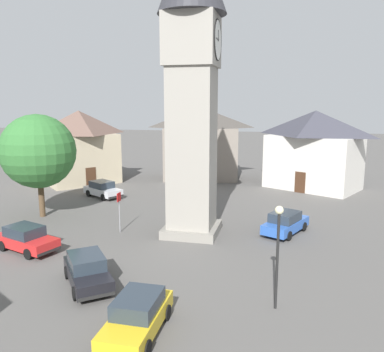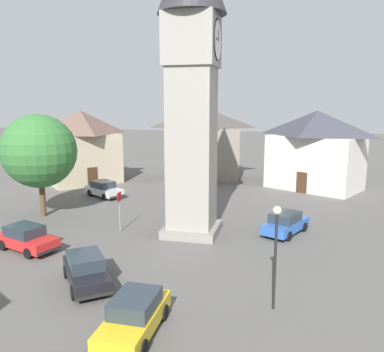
% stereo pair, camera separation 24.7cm
% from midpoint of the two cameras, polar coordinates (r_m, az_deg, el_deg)
% --- Properties ---
extents(ground_plane, '(200.00, 200.00, 0.00)m').
position_cam_midpoint_polar(ground_plane, '(26.97, -0.27, -8.41)').
color(ground_plane, '#565451').
extents(clock_tower, '(4.35, 4.35, 20.21)m').
position_cam_midpoint_polar(clock_tower, '(25.68, -0.29, 17.33)').
color(clock_tower, gray).
rests_on(clock_tower, ground).
extents(car_blue_kerb, '(2.90, 4.45, 1.53)m').
position_cam_midpoint_polar(car_blue_kerb, '(25.80, -23.41, -8.42)').
color(car_blue_kerb, red).
rests_on(car_blue_kerb, ground).
extents(car_silver_kerb, '(4.45, 3.27, 1.53)m').
position_cam_midpoint_polar(car_silver_kerb, '(27.46, 13.29, -6.68)').
color(car_silver_kerb, '#2D5BB7').
rests_on(car_silver_kerb, ground).
extents(car_red_corner, '(3.51, 4.42, 1.53)m').
position_cam_midpoint_polar(car_red_corner, '(37.95, -13.15, -1.90)').
color(car_red_corner, silver).
rests_on(car_red_corner, ground).
extents(car_white_side, '(4.13, 1.83, 1.53)m').
position_cam_midpoint_polar(car_white_side, '(16.00, -8.48, -19.59)').
color(car_white_side, gold).
rests_on(car_white_side, ground).
extents(car_black_far, '(4.27, 3.90, 1.53)m').
position_cam_midpoint_polar(car_black_far, '(20.20, -15.46, -13.20)').
color(car_black_far, black).
rests_on(car_black_far, ground).
extents(pedestrian, '(0.49, 0.38, 1.69)m').
position_cam_midpoint_polar(pedestrian, '(37.37, -3.90, -1.44)').
color(pedestrian, '#2D3351').
rests_on(pedestrian, ground).
extents(tree, '(5.68, 5.68, 8.02)m').
position_cam_midpoint_polar(tree, '(32.14, -21.84, 3.36)').
color(tree, brown).
rests_on(tree, ground).
extents(building_terrace_right, '(9.52, 10.86, 8.09)m').
position_cam_midpoint_polar(building_terrace_right, '(42.25, 17.29, 3.79)').
color(building_terrace_right, beige).
rests_on(building_terrace_right, ground).
extents(building_corner_back, '(9.71, 9.56, 8.04)m').
position_cam_midpoint_polar(building_corner_back, '(45.05, -16.25, 4.20)').
color(building_corner_back, tan).
rests_on(building_corner_back, ground).
extents(building_hall_far, '(6.99, 9.66, 8.39)m').
position_cam_midpoint_polar(building_hall_far, '(45.67, 1.15, 4.92)').
color(building_hall_far, slate).
rests_on(building_hall_far, ground).
extents(lamp_post, '(0.36, 0.36, 4.60)m').
position_cam_midpoint_polar(lamp_post, '(16.94, 12.10, -9.17)').
color(lamp_post, black).
rests_on(lamp_post, ground).
extents(road_sign, '(0.60, 0.07, 2.80)m').
position_cam_midpoint_polar(road_sign, '(27.16, -10.89, -4.28)').
color(road_sign, gray).
rests_on(road_sign, ground).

